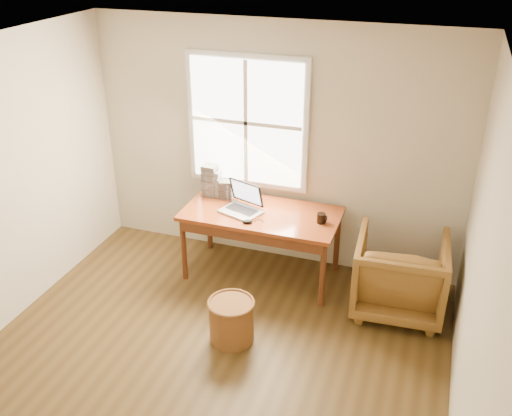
# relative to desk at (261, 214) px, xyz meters

# --- Properties ---
(room_shell) EXTENTS (4.04, 4.54, 2.64)m
(room_shell) POSITION_rel_desk_xyz_m (-0.02, -1.64, 0.59)
(room_shell) COLOR #4E391A
(room_shell) RESTS_ON ground
(desk) EXTENTS (1.60, 0.80, 0.04)m
(desk) POSITION_rel_desk_xyz_m (0.00, 0.00, 0.00)
(desk) COLOR brown
(desk) RESTS_ON room_shell
(armchair) EXTENTS (0.89, 0.91, 0.79)m
(armchair) POSITION_rel_desk_xyz_m (1.45, -0.15, -0.34)
(armchair) COLOR brown
(armchair) RESTS_ON room_shell
(wicker_stool) EXTENTS (0.51, 0.51, 0.40)m
(wicker_stool) POSITION_rel_desk_xyz_m (0.09, -1.11, -0.53)
(wicker_stool) COLOR brown
(wicker_stool) RESTS_ON room_shell
(laptop) EXTENTS (0.48, 0.50, 0.28)m
(laptop) POSITION_rel_desk_xyz_m (-0.20, -0.08, 0.16)
(laptop) COLOR #AAACB1
(laptop) RESTS_ON desk
(mouse) EXTENTS (0.12, 0.10, 0.03)m
(mouse) POSITION_rel_desk_xyz_m (-0.06, -0.27, 0.04)
(mouse) COLOR black
(mouse) RESTS_ON desk
(coffee_mug) EXTENTS (0.11, 0.11, 0.10)m
(coffee_mug) POSITION_rel_desk_xyz_m (0.63, -0.03, 0.07)
(coffee_mug) COLOR black
(coffee_mug) RESTS_ON desk
(cd_stack_a) EXTENTS (0.15, 0.14, 0.29)m
(cd_stack_a) POSITION_rel_desk_xyz_m (-0.61, 0.21, 0.16)
(cd_stack_a) COLOR #AAAFB6
(cd_stack_a) RESTS_ON desk
(cd_stack_b) EXTENTS (0.15, 0.14, 0.20)m
(cd_stack_b) POSITION_rel_desk_xyz_m (-0.47, 0.20, 0.12)
(cd_stack_b) COLOR #242428
(cd_stack_b) RESTS_ON desk
(cd_stack_c) EXTENTS (0.16, 0.15, 0.35)m
(cd_stack_c) POSITION_rel_desk_xyz_m (-0.65, 0.21, 0.19)
(cd_stack_c) COLOR #8F919B
(cd_stack_c) RESTS_ON desk
(cd_stack_d) EXTENTS (0.17, 0.16, 0.18)m
(cd_stack_d) POSITION_rel_desk_xyz_m (-0.47, 0.22, 0.11)
(cd_stack_d) COLOR #B6BBC2
(cd_stack_d) RESTS_ON desk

